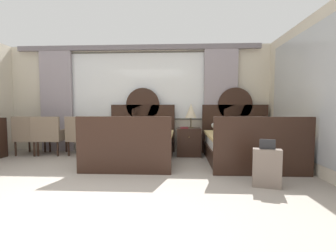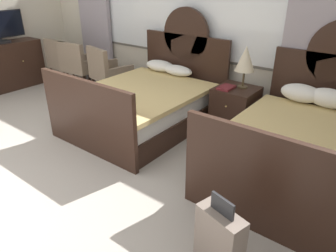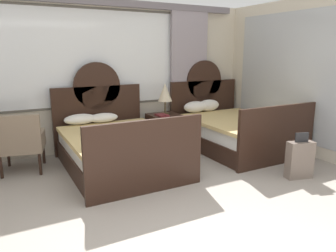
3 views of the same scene
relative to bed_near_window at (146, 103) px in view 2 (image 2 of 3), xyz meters
name	(u,v)px [view 2 (image 2 of 3)]	position (x,y,z in m)	size (l,w,h in m)	color
wall_back_window	(184,17)	(-0.15, 1.15, 1.09)	(6.63, 0.22, 2.70)	beige
bed_near_window	(146,103)	(0.00, 0.00, 0.00)	(1.60, 2.14, 1.61)	black
bed_near_mirror	(304,150)	(2.29, 0.01, 0.00)	(1.60, 2.14, 1.61)	black
nightstand_between_beds	(235,109)	(1.15, 0.61, -0.02)	(0.55, 0.58, 0.64)	black
table_lamp_on_nightstand	(246,59)	(1.20, 0.68, 0.70)	(0.27, 0.27, 0.57)	brown
book_on_nightstand	(226,88)	(1.04, 0.50, 0.32)	(0.18, 0.26, 0.03)	maroon
armchair_by_window_left	(108,71)	(-1.34, 0.48, 0.15)	(0.75, 0.75, 0.92)	#84705B
armchair_by_window_centre	(79,64)	(-2.15, 0.48, 0.15)	(0.69, 0.69, 0.92)	#84705B
armchair_by_window_right	(65,60)	(-2.60, 0.48, 0.15)	(0.64, 0.64, 0.92)	#84705B
suitcase_on_floor	(219,241)	(2.16, -1.65, -0.07)	(0.41, 0.25, 0.68)	#75665B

